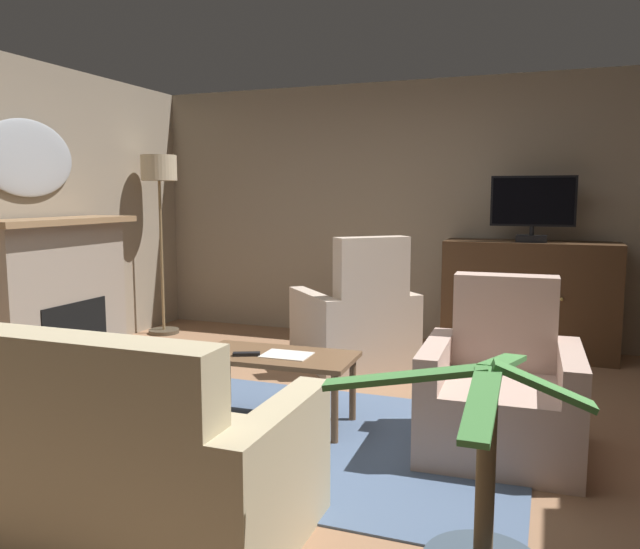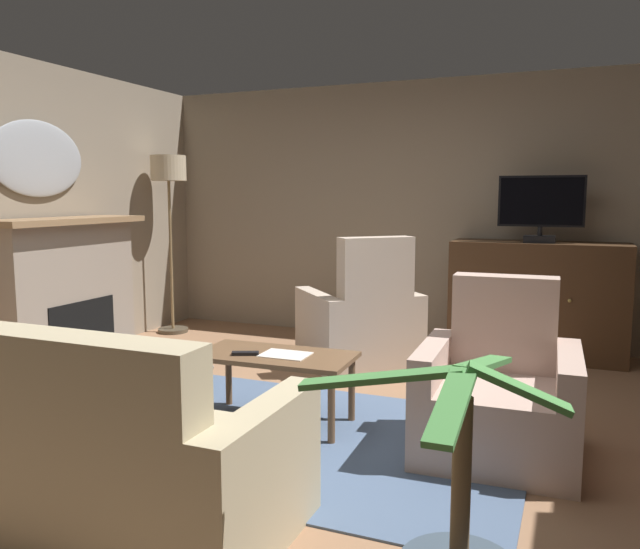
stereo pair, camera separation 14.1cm
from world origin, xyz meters
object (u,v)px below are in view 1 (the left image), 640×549
(tv_remote, at_px, (246,354))
(armchair_in_far_corner, at_px, (356,325))
(fireplace, at_px, (59,299))
(coffee_table, at_px, (277,363))
(wall_mirror_oval, at_px, (28,158))
(armchair_near_window, at_px, (500,397))
(floor_lamp, at_px, (159,188))
(cat, at_px, (188,380))
(tv_cabinet, at_px, (529,301))
(folded_newspaper, at_px, (287,355))
(sofa_floral, at_px, (127,463))
(television, at_px, (533,207))

(tv_remote, height_order, armchair_in_far_corner, armchair_in_far_corner)
(fireplace, height_order, coffee_table, fireplace)
(wall_mirror_oval, distance_m, armchair_near_window, 4.15)
(wall_mirror_oval, height_order, floor_lamp, wall_mirror_oval)
(fireplace, xyz_separation_m, coffee_table, (2.24, -0.54, -0.20))
(tv_remote, relative_size, floor_lamp, 0.09)
(wall_mirror_oval, bearing_deg, fireplace, 0.00)
(cat, bearing_deg, armchair_near_window, -8.16)
(fireplace, distance_m, armchair_in_far_corner, 2.51)
(tv_cabinet, distance_m, folded_newspaper, 2.78)
(sofa_floral, xyz_separation_m, armchair_near_window, (1.45, 1.47, 0.00))
(floor_lamp, bearing_deg, tv_remote, -45.59)
(tv_cabinet, bearing_deg, coffee_table, -120.77)
(tv_remote, bearing_deg, fireplace, 138.93)
(wall_mirror_oval, xyz_separation_m, coffee_table, (2.48, -0.54, -1.36))
(coffee_table, xyz_separation_m, armchair_near_window, (1.37, 0.07, -0.09))
(tv_cabinet, relative_size, armchair_near_window, 1.54)
(folded_newspaper, bearing_deg, coffee_table, 174.76)
(tv_cabinet, relative_size, floor_lamp, 0.81)
(sofa_floral, bearing_deg, coffee_table, 87.04)
(tv_remote, bearing_deg, floor_lamp, 110.56)
(coffee_table, relative_size, folded_newspaper, 3.38)
(television, relative_size, cat, 1.02)
(tv_cabinet, height_order, coffee_table, tv_cabinet)
(armchair_near_window, xyz_separation_m, cat, (-2.29, 0.33, -0.23))
(tv_remote, distance_m, armchair_near_window, 1.55)
(coffee_table, bearing_deg, floor_lamp, 137.97)
(sofa_floral, bearing_deg, cat, 115.01)
(fireplace, relative_size, floor_lamp, 0.81)
(fireplace, height_order, tv_cabinet, fireplace)
(tv_cabinet, height_order, tv_remote, tv_cabinet)
(wall_mirror_oval, height_order, sofa_floral, wall_mirror_oval)
(television, relative_size, folded_newspaper, 2.43)
(wall_mirror_oval, relative_size, armchair_in_far_corner, 0.81)
(fireplace, bearing_deg, television, 26.39)
(folded_newspaper, height_order, cat, folded_newspaper)
(folded_newspaper, height_order, armchair_near_window, armchair_near_window)
(coffee_table, height_order, armchair_in_far_corner, armchair_in_far_corner)
(wall_mirror_oval, bearing_deg, armchair_in_far_corner, 21.56)
(armchair_in_far_corner, bearing_deg, fireplace, -156.37)
(wall_mirror_oval, height_order, television, wall_mirror_oval)
(tv_remote, xyz_separation_m, folded_newspaper, (0.23, 0.10, -0.01))
(sofa_floral, bearing_deg, tv_remote, 93.83)
(wall_mirror_oval, height_order, folded_newspaper, wall_mirror_oval)
(coffee_table, bearing_deg, sofa_floral, -92.96)
(coffee_table, distance_m, sofa_floral, 1.41)
(coffee_table, distance_m, armchair_near_window, 1.38)
(coffee_table, bearing_deg, tv_cabinet, 59.23)
(fireplace, height_order, tv_remote, fireplace)
(fireplace, distance_m, coffee_table, 2.31)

